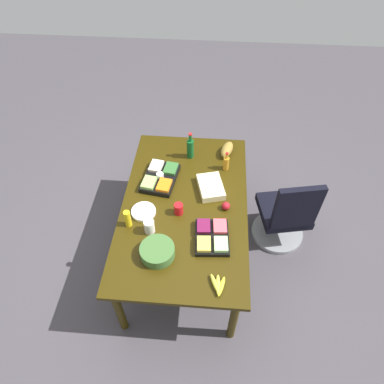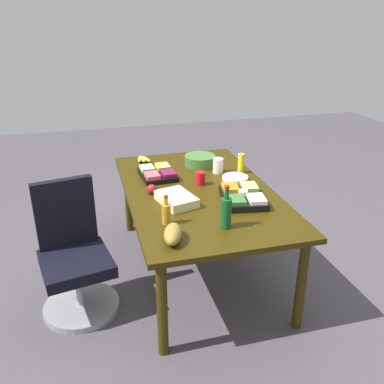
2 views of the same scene
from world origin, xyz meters
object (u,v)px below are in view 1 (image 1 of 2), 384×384
at_px(mayo_jar, 149,227).
at_px(apple_red, 226,206).
at_px(office_chair, 284,217).
at_px(mustard_bottle, 128,219).
at_px(conference_table, 185,209).
at_px(paper_plate_stack, 144,212).
at_px(bread_loaf, 227,150).
at_px(red_solo_cup, 179,209).
at_px(salad_bowl, 157,251).
at_px(banana_bunch, 218,285).
at_px(dressing_bottle, 226,163).
at_px(sheet_cake, 211,187).
at_px(veggie_tray, 160,177).
at_px(fruit_platter, 212,237).
at_px(wine_bottle, 191,148).

distance_m(mayo_jar, apple_red, 0.71).
bearing_deg(office_chair, mustard_bottle, 108.72).
bearing_deg(mayo_jar, conference_table, -39.54).
relative_size(office_chair, paper_plate_stack, 4.45).
height_order(mayo_jar, apple_red, mayo_jar).
bearing_deg(bread_loaf, conference_table, 152.83).
height_order(red_solo_cup, mayo_jar, mayo_jar).
height_order(salad_bowl, banana_bunch, salad_bowl).
height_order(red_solo_cup, salad_bowl, red_solo_cup).
bearing_deg(dressing_bottle, office_chair, -113.21).
relative_size(conference_table, red_solo_cup, 17.49).
xyz_separation_m(mayo_jar, apple_red, (0.30, -0.65, -0.03)).
bearing_deg(mustard_bottle, sheet_cake, -55.62).
relative_size(veggie_tray, red_solo_cup, 4.19).
xyz_separation_m(mustard_bottle, red_solo_cup, (0.17, -0.42, -0.03)).
distance_m(fruit_platter, banana_bunch, 0.44).
relative_size(salad_bowl, banana_bunch, 1.48).
bearing_deg(salad_bowl, veggie_tray, 6.47).
height_order(fruit_platter, apple_red, apple_red).
xyz_separation_m(mustard_bottle, banana_bunch, (-0.52, -0.79, -0.06)).
height_order(conference_table, apple_red, apple_red).
height_order(office_chair, banana_bunch, office_chair).
distance_m(sheet_cake, salad_bowl, 0.85).
bearing_deg(office_chair, veggie_tray, 87.18).
bearing_deg(wine_bottle, apple_red, -151.08).
bearing_deg(banana_bunch, veggie_tray, 28.69).
height_order(red_solo_cup, banana_bunch, red_solo_cup).
height_order(paper_plate_stack, mayo_jar, mayo_jar).
bearing_deg(sheet_cake, paper_plate_stack, 119.34).
bearing_deg(red_solo_cup, salad_bowl, 164.32).
relative_size(office_chair, dressing_bottle, 4.68).
bearing_deg(fruit_platter, paper_plate_stack, 69.39).
bearing_deg(mustard_bottle, veggie_tray, -19.53).
height_order(paper_plate_stack, banana_bunch, banana_bunch).
distance_m(fruit_platter, mayo_jar, 0.54).
bearing_deg(sheet_cake, mustard_bottle, 124.38).
distance_m(mustard_bottle, dressing_bottle, 1.14).
distance_m(salad_bowl, bread_loaf, 1.40).
height_order(salad_bowl, bread_loaf, bread_loaf).
xyz_separation_m(red_solo_cup, fruit_platter, (-0.26, -0.31, -0.02)).
relative_size(red_solo_cup, fruit_platter, 0.29).
height_order(mustard_bottle, banana_bunch, mustard_bottle).
xyz_separation_m(red_solo_cup, banana_bunch, (-0.69, -0.37, -0.03)).
relative_size(conference_table, mustard_bottle, 10.98).
xyz_separation_m(dressing_bottle, paper_plate_stack, (-0.63, 0.73, -0.06)).
height_order(red_solo_cup, paper_plate_stack, red_solo_cup).
xyz_separation_m(salad_bowl, bread_loaf, (1.29, -0.55, 0.00)).
xyz_separation_m(veggie_tray, salad_bowl, (-0.84, -0.10, 0.01)).
bearing_deg(mayo_jar, red_solo_cup, -45.49).
height_order(mustard_bottle, sheet_cake, mustard_bottle).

